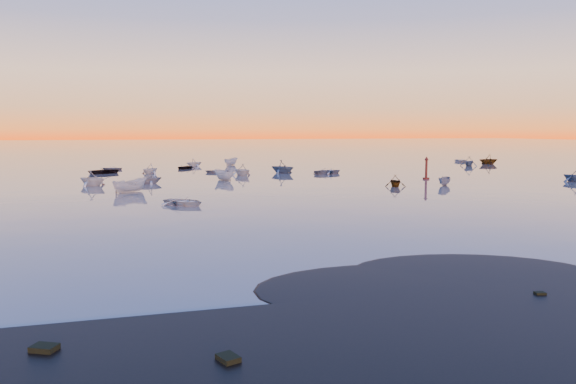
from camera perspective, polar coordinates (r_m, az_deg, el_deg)
name	(u,v)px	position (r m, az deg, el deg)	size (l,w,h in m)	color
ground	(193,161)	(123.73, -9.60, 3.16)	(600.00, 600.00, 0.00)	#71645E
mud_lobes	(460,274)	(26.89, 17.05, -7.98)	(140.00, 6.00, 0.07)	black
moored_fleet	(234,178)	(77.35, -5.48, 1.41)	(124.00, 58.00, 1.20)	silver
boat_near_left	(184,205)	(50.01, -10.52, -1.31)	(4.00, 1.67, 1.00)	silver
boat_near_center	(130,192)	(61.75, -15.75, -0.02)	(4.21, 1.78, 1.46)	silver
boat_near_right	(575,182)	(80.55, 27.14, 0.94)	(3.68, 1.66, 1.29)	#39506E
channel_marker	(426,170)	(77.66, 13.87, 2.20)	(0.89, 0.89, 3.15)	#45130E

